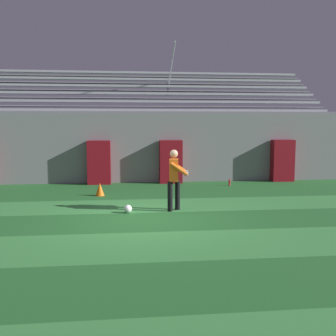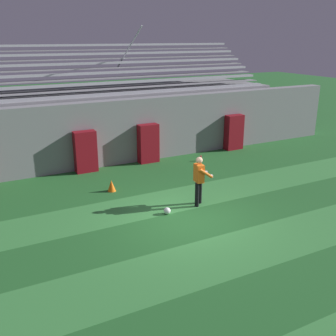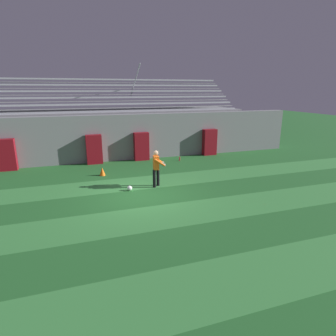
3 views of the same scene
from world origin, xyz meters
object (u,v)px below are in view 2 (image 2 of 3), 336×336
soccer_ball (167,211)px  water_bottle (201,158)px  padding_pillar_far_right (234,132)px  padding_pillar_gate_left (85,152)px  traffic_cone (112,186)px  padding_pillar_gate_right (148,143)px  goalkeeper (199,178)px

soccer_ball → water_bottle: 5.83m
padding_pillar_far_right → soccer_ball: (-6.42, -5.24, -0.75)m
padding_pillar_gate_left → soccer_ball: size_ratio=7.81×
padding_pillar_gate_left → traffic_cone: 2.66m
padding_pillar_gate_right → water_bottle: bearing=-23.4°
goalkeeper → traffic_cone: (-2.17, 2.50, -0.74)m
padding_pillar_far_right → traffic_cone: size_ratio=4.09×
soccer_ball → water_bottle: water_bottle is taller
traffic_cone → water_bottle: traffic_cone is taller
goalkeeper → water_bottle: (2.66, 4.13, -0.83)m
goalkeeper → padding_pillar_gate_right: bearing=84.5°
padding_pillar_gate_left → soccer_ball: bearing=-78.4°
goalkeeper → soccer_ball: (-1.27, -0.17, -0.84)m
padding_pillar_far_right → soccer_ball: size_ratio=7.81×
padding_pillar_gate_left → traffic_cone: bearing=-86.0°
padding_pillar_far_right → traffic_cone: (-7.32, -2.57, -0.65)m
goalkeeper → padding_pillar_far_right: bearing=44.5°
soccer_ball → traffic_cone: bearing=108.6°
soccer_ball → traffic_cone: traffic_cone is taller
goalkeeper → padding_pillar_gate_left: bearing=114.9°
padding_pillar_gate_left → soccer_ball: (1.08, -5.24, -0.75)m
water_bottle → traffic_cone: bearing=-161.4°
goalkeeper → soccer_ball: size_ratio=7.59×
padding_pillar_gate_left → goalkeeper: (2.35, -5.07, 0.09)m
padding_pillar_gate_left → padding_pillar_gate_right: bearing=0.0°
padding_pillar_gate_left → water_bottle: (5.01, -0.94, -0.74)m
padding_pillar_far_right → padding_pillar_gate_left: bearing=180.0°
padding_pillar_far_right → goalkeeper: padding_pillar_far_right is taller
padding_pillar_gate_right → soccer_ball: padding_pillar_gate_right is taller
padding_pillar_far_right → goalkeeper: size_ratio=1.03×
soccer_ball → padding_pillar_gate_right: bearing=71.4°
padding_pillar_far_right → traffic_cone: 7.79m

